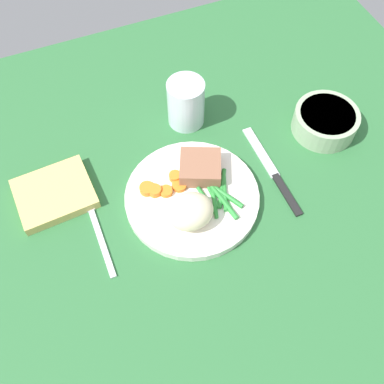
{
  "coord_description": "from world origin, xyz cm",
  "views": [
    {
      "loc": [
        -13.0,
        -40.07,
        68.6
      ],
      "look_at": [
        2.03,
        -3.77,
        4.6
      ],
      "focal_mm": 41.49,
      "sensor_mm": 36.0,
      "label": 1
    }
  ],
  "objects": [
    {
      "name": "dining_table",
      "position": [
        0.0,
        0.0,
        1.0
      ],
      "size": [
        120.0,
        90.0,
        2.0
      ],
      "color": "#2D6B38",
      "rests_on": "ground"
    },
    {
      "name": "fork",
      "position": [
        -14.83,
        -4.03,
        2.2
      ],
      "size": [
        1.44,
        16.6,
        0.4
      ],
      "rotation": [
        0.0,
        0.0,
        -0.05
      ],
      "color": "silver",
      "rests_on": "dining_table"
    },
    {
      "name": "napkin",
      "position": [
        -19.76,
        5.99,
        2.93
      ],
      "size": [
        13.5,
        11.7,
        1.87
      ],
      "primitive_type": "cube",
      "rotation": [
        0.0,
        0.0,
        0.06
      ],
      "color": "#DBBC6B",
      "rests_on": "dining_table"
    },
    {
      "name": "knife",
      "position": [
        17.74,
        -4.06,
        2.2
      ],
      "size": [
        1.7,
        20.5,
        0.64
      ],
      "rotation": [
        0.0,
        0.0,
        0.06
      ],
      "color": "black",
      "rests_on": "dining_table"
    },
    {
      "name": "meat_portion",
      "position": [
        5.16,
        -0.13,
        5.12
      ],
      "size": [
        9.17,
        8.98,
        3.04
      ],
      "primitive_type": "cube",
      "rotation": [
        0.0,
        0.0,
        -0.42
      ],
      "color": "#936047",
      "rests_on": "dinner_plate"
    },
    {
      "name": "carrot_slices",
      "position": [
        -2.61,
        -0.43,
        4.15
      ],
      "size": [
        7.94,
        4.33,
        1.29
      ],
      "color": "orange",
      "rests_on": "dinner_plate"
    },
    {
      "name": "dinner_plate",
      "position": [
        2.03,
        -3.77,
        2.8
      ],
      "size": [
        23.16,
        23.16,
        1.6
      ],
      "primitive_type": "cylinder",
      "color": "white",
      "rests_on": "dining_table"
    },
    {
      "name": "mashed_potatoes",
      "position": [
        -0.06,
        -7.94,
        6.13
      ],
      "size": [
        7.7,
        6.58,
        5.06
      ],
      "primitive_type": "ellipsoid",
      "color": "beige",
      "rests_on": "dinner_plate"
    },
    {
      "name": "salad_bowl",
      "position": [
        31.39,
        1.29,
        4.5
      ],
      "size": [
        12.06,
        12.06,
        4.42
      ],
      "color": "#99B28C",
      "rests_on": "dining_table"
    },
    {
      "name": "green_beans",
      "position": [
        6.37,
        -5.96,
        3.98
      ],
      "size": [
        6.38,
        10.02,
        0.88
      ],
      "color": "#2D8C38",
      "rests_on": "dinner_plate"
    },
    {
      "name": "water_glass",
      "position": [
        7.95,
        13.51,
        6.09
      ],
      "size": [
        7.01,
        7.01,
        9.42
      ],
      "color": "silver",
      "rests_on": "dining_table"
    }
  ]
}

